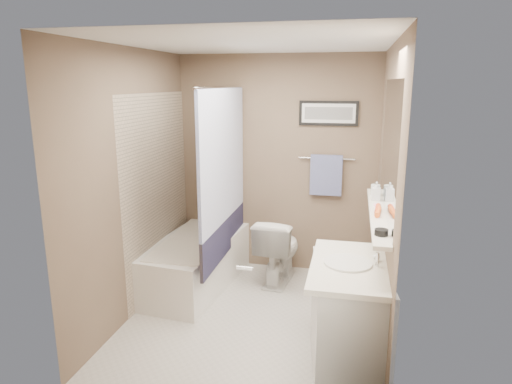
% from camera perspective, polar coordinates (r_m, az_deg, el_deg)
% --- Properties ---
extents(ground, '(2.50, 2.50, 0.00)m').
position_cam_1_polar(ground, '(4.32, -0.44, -15.45)').
color(ground, '#BCB6AE').
rests_on(ground, ground).
extents(ceiling, '(2.20, 2.50, 0.04)m').
position_cam_1_polar(ceiling, '(3.79, -0.50, 17.83)').
color(ceiling, white).
rests_on(ceiling, wall_back).
extents(wall_back, '(2.20, 0.04, 2.40)m').
position_cam_1_polar(wall_back, '(5.07, 2.59, 3.34)').
color(wall_back, brown).
rests_on(wall_back, ground).
extents(wall_front, '(2.20, 0.04, 2.40)m').
position_cam_1_polar(wall_front, '(2.75, -6.13, -5.57)').
color(wall_front, brown).
rests_on(wall_front, ground).
extents(wall_left, '(0.04, 2.50, 2.40)m').
position_cam_1_polar(wall_left, '(4.25, -14.82, 0.91)').
color(wall_left, brown).
rests_on(wall_left, ground).
extents(wall_right, '(0.04, 2.50, 2.40)m').
position_cam_1_polar(wall_right, '(3.81, 15.60, -0.59)').
color(wall_right, brown).
rests_on(wall_right, ground).
extents(tile_surround, '(0.02, 1.55, 2.00)m').
position_cam_1_polar(tile_surround, '(4.74, -12.10, -0.14)').
color(tile_surround, tan).
rests_on(tile_surround, wall_left).
extents(curtain_rod, '(0.02, 1.55, 0.02)m').
position_cam_1_polar(curtain_rod, '(4.37, -4.27, 12.89)').
color(curtain_rod, silver).
rests_on(curtain_rod, wall_left).
extents(curtain_upper, '(0.03, 1.45, 1.28)m').
position_cam_1_polar(curtain_upper, '(4.42, -4.12, 4.44)').
color(curtain_upper, white).
rests_on(curtain_upper, curtain_rod).
extents(curtain_lower, '(0.03, 1.45, 0.36)m').
position_cam_1_polar(curtain_lower, '(4.62, -3.95, -5.64)').
color(curtain_lower, '#242240').
rests_on(curtain_lower, curtain_rod).
extents(mirror, '(0.02, 1.60, 1.00)m').
position_cam_1_polar(mirror, '(3.58, 16.31, 5.36)').
color(mirror, silver).
rests_on(mirror, wall_right).
extents(shelf, '(0.12, 1.60, 0.03)m').
position_cam_1_polar(shelf, '(3.68, 14.93, -2.62)').
color(shelf, silver).
rests_on(shelf, wall_right).
extents(towel_bar, '(0.60, 0.02, 0.02)m').
position_cam_1_polar(towel_bar, '(4.98, 8.84, 4.17)').
color(towel_bar, silver).
rests_on(towel_bar, wall_back).
extents(towel, '(0.34, 0.05, 0.44)m').
position_cam_1_polar(towel, '(4.99, 8.75, 2.09)').
color(towel, '#8792C5').
rests_on(towel, towel_bar).
extents(art_frame, '(0.62, 0.02, 0.26)m').
position_cam_1_polar(art_frame, '(4.94, 9.05, 9.70)').
color(art_frame, black).
rests_on(art_frame, wall_back).
extents(art_mat, '(0.56, 0.00, 0.20)m').
position_cam_1_polar(art_mat, '(4.93, 9.04, 9.69)').
color(art_mat, white).
rests_on(art_mat, art_frame).
extents(art_image, '(0.50, 0.00, 0.13)m').
position_cam_1_polar(art_image, '(4.92, 9.04, 9.69)').
color(art_image, '#595959').
rests_on(art_image, art_mat).
extents(door, '(0.80, 0.02, 2.00)m').
position_cam_1_polar(door, '(2.70, 5.26, -10.49)').
color(door, silver).
rests_on(door, wall_front).
extents(door_handle, '(0.10, 0.02, 0.02)m').
position_cam_1_polar(door_handle, '(2.80, -1.42, -9.52)').
color(door_handle, silver).
rests_on(door_handle, door).
extents(bathtub, '(0.86, 1.57, 0.50)m').
position_cam_1_polar(bathtub, '(4.90, -7.65, -8.71)').
color(bathtub, white).
rests_on(bathtub, ground).
extents(tub_rim, '(0.56, 1.36, 0.02)m').
position_cam_1_polar(tub_rim, '(4.81, -7.74, -5.96)').
color(tub_rim, silver).
rests_on(tub_rim, bathtub).
extents(toilet, '(0.48, 0.74, 0.72)m').
position_cam_1_polar(toilet, '(4.92, 2.83, -7.17)').
color(toilet, white).
rests_on(toilet, ground).
extents(vanity, '(0.61, 0.95, 0.80)m').
position_cam_1_polar(vanity, '(3.53, 11.41, -15.43)').
color(vanity, silver).
rests_on(vanity, ground).
extents(countertop, '(0.54, 0.96, 0.04)m').
position_cam_1_polar(countertop, '(3.35, 11.58, -9.12)').
color(countertop, silver).
rests_on(countertop, vanity).
extents(sink_basin, '(0.34, 0.34, 0.01)m').
position_cam_1_polar(sink_basin, '(3.34, 11.43, -8.67)').
color(sink_basin, silver).
rests_on(sink_basin, countertop).
extents(faucet_spout, '(0.02, 0.02, 0.10)m').
position_cam_1_polar(faucet_spout, '(3.33, 14.93, -8.15)').
color(faucet_spout, silver).
rests_on(faucet_spout, countertop).
extents(faucet_knob, '(0.05, 0.05, 0.05)m').
position_cam_1_polar(faucet_knob, '(3.43, 14.84, -7.86)').
color(faucet_knob, white).
rests_on(faucet_knob, countertop).
extents(candle_bowl_near, '(0.09, 0.09, 0.04)m').
position_cam_1_polar(candle_bowl_near, '(3.13, 15.39, -4.87)').
color(candle_bowl_near, black).
rests_on(candle_bowl_near, shelf).
extents(hair_brush_front, '(0.06, 0.22, 0.04)m').
position_cam_1_polar(hair_brush_front, '(3.60, 15.01, -2.37)').
color(hair_brush_front, orange).
rests_on(hair_brush_front, shelf).
extents(hair_brush_back, '(0.06, 0.22, 0.04)m').
position_cam_1_polar(hair_brush_back, '(3.67, 14.96, -2.06)').
color(hair_brush_back, '#D5461E').
rests_on(hair_brush_back, shelf).
extents(pink_comb, '(0.05, 0.16, 0.01)m').
position_cam_1_polar(pink_comb, '(3.82, 14.86, -1.75)').
color(pink_comb, '#FC9AC2').
rests_on(pink_comb, shelf).
extents(glass_jar, '(0.08, 0.08, 0.10)m').
position_cam_1_polar(glass_jar, '(4.18, 14.69, 0.22)').
color(glass_jar, white).
rests_on(glass_jar, shelf).
extents(soap_bottle, '(0.08, 0.08, 0.16)m').
position_cam_1_polar(soap_bottle, '(4.01, 14.80, 0.11)').
color(soap_bottle, '#999999').
rests_on(soap_bottle, shelf).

